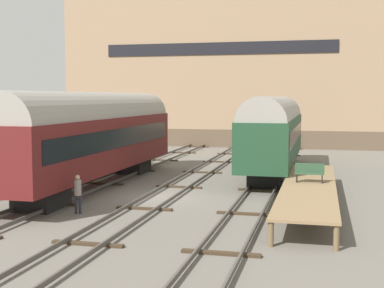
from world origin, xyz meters
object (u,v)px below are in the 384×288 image
at_px(bench, 310,172).
at_px(person_worker, 78,190).
at_px(train_car_maroon, 95,133).
at_px(train_car_green, 274,130).

xyz_separation_m(bench, person_worker, (-9.69, -5.11, -0.42)).
height_order(train_car_maroon, person_worker, train_car_maroon).
bearing_deg(train_car_maroon, bench, -7.69).
distance_m(train_car_green, bench, 9.76).
bearing_deg(train_car_green, bench, -74.77).
xyz_separation_m(train_car_maroon, person_worker, (2.11, -6.70, -2.02)).
bearing_deg(train_car_green, train_car_maroon, -140.22).
xyz_separation_m(train_car_green, train_car_maroon, (-9.27, -7.72, 0.13)).
relative_size(train_car_maroon, person_worker, 10.93).
bearing_deg(person_worker, bench, 27.77).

